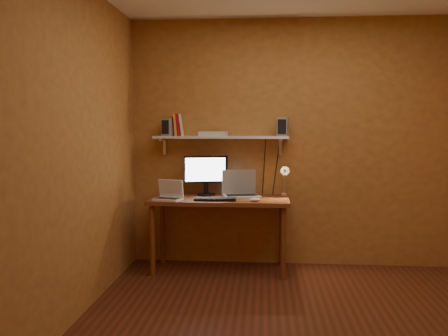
# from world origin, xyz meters

# --- Properties ---
(room) EXTENTS (3.44, 3.24, 2.64)m
(room) POSITION_xyz_m (0.00, 0.00, 1.30)
(room) COLOR #572516
(room) RESTS_ON ground
(desk) EXTENTS (1.40, 0.60, 0.75)m
(desk) POSITION_xyz_m (-0.74, 1.28, 0.66)
(desk) COLOR brown
(desk) RESTS_ON ground
(wall_shelf) EXTENTS (1.40, 0.25, 0.21)m
(wall_shelf) POSITION_xyz_m (-0.74, 1.47, 1.36)
(wall_shelf) COLOR silver
(wall_shelf) RESTS_ON room
(monitor) EXTENTS (0.45, 0.24, 0.41)m
(monitor) POSITION_xyz_m (-0.90, 1.47, 0.98)
(monitor) COLOR black
(monitor) RESTS_ON desk
(laptop) EXTENTS (0.42, 0.35, 0.27)m
(laptop) POSITION_xyz_m (-0.53, 1.42, 0.82)
(laptop) COLOR gray
(laptop) RESTS_ON desk
(netbook) EXTENTS (0.30, 0.25, 0.20)m
(netbook) POSITION_xyz_m (-1.22, 1.12, 0.81)
(netbook) COLOR silver
(netbook) RESTS_ON desk
(keyboard) EXTENTS (0.41, 0.15, 0.02)m
(keyboard) POSITION_xyz_m (-0.76, 1.13, 0.76)
(keyboard) COLOR black
(keyboard) RESTS_ON desk
(mouse) EXTENTS (0.12, 0.10, 0.04)m
(mouse) POSITION_xyz_m (-0.37, 1.09, 0.77)
(mouse) COLOR silver
(mouse) RESTS_ON desk
(desk_lamp) EXTENTS (0.09, 0.23, 0.38)m
(desk_lamp) POSITION_xyz_m (-0.08, 1.41, 0.96)
(desk_lamp) COLOR silver
(desk_lamp) RESTS_ON desk
(speaker_left) EXTENTS (0.13, 0.13, 0.18)m
(speaker_left) POSITION_xyz_m (-1.29, 1.46, 1.47)
(speaker_left) COLOR gray
(speaker_left) RESTS_ON wall_shelf
(speaker_right) EXTENTS (0.13, 0.13, 0.19)m
(speaker_right) POSITION_xyz_m (-0.10, 1.47, 1.47)
(speaker_right) COLOR gray
(speaker_right) RESTS_ON wall_shelf
(books) EXTENTS (0.15, 0.16, 0.23)m
(books) POSITION_xyz_m (-1.20, 1.50, 1.49)
(books) COLOR orange
(books) RESTS_ON wall_shelf
(shelf_camera) EXTENTS (0.09, 0.04, 0.05)m
(shelf_camera) POSITION_xyz_m (-0.92, 1.41, 1.40)
(shelf_camera) COLOR silver
(shelf_camera) RESTS_ON wall_shelf
(router) EXTENTS (0.30, 0.21, 0.05)m
(router) POSITION_xyz_m (-0.82, 1.47, 1.40)
(router) COLOR silver
(router) RESTS_ON wall_shelf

